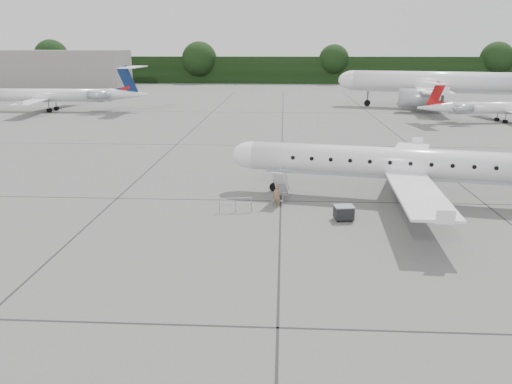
# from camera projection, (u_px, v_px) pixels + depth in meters

# --- Properties ---
(ground) EXTENTS (320.00, 320.00, 0.00)m
(ground) POSITION_uv_depth(u_px,v_px,m) (391.00, 239.00, 29.39)
(ground) COLOR #626260
(ground) RESTS_ON ground
(treeline) EXTENTS (260.00, 4.00, 8.00)m
(treeline) POSITION_uv_depth(u_px,v_px,m) (305.00, 70.00, 152.87)
(treeline) COLOR black
(treeline) RESTS_ON ground
(terminal_building) EXTENTS (40.00, 14.00, 10.00)m
(terminal_building) POSITION_uv_depth(u_px,v_px,m) (53.00, 69.00, 137.09)
(terminal_building) COLOR gray
(terminal_building) RESTS_ON ground
(main_regional_jet) EXTENTS (33.68, 26.92, 7.75)m
(main_regional_jet) POSITION_uv_depth(u_px,v_px,m) (413.00, 149.00, 35.74)
(main_regional_jet) COLOR silver
(main_regional_jet) RESTS_ON ground
(airstair) EXTENTS (1.30, 2.63, 2.43)m
(airstair) POSITION_uv_depth(u_px,v_px,m) (281.00, 185.00, 36.34)
(airstair) COLOR silver
(airstair) RESTS_ON ground
(passenger) EXTENTS (0.68, 0.59, 1.56)m
(passenger) POSITION_uv_depth(u_px,v_px,m) (277.00, 196.00, 35.14)
(passenger) COLOR #7E6344
(passenger) RESTS_ON ground
(safety_railing) EXTENTS (2.19, 0.42, 1.00)m
(safety_railing) POSITION_uv_depth(u_px,v_px,m) (235.00, 205.00, 34.06)
(safety_railing) COLOR gray
(safety_railing) RESTS_ON ground
(baggage_cart) EXTENTS (1.32, 1.13, 1.04)m
(baggage_cart) POSITION_uv_depth(u_px,v_px,m) (344.00, 213.00, 32.48)
(baggage_cart) COLOR black
(baggage_cart) RESTS_ON ground
(bg_narrowbody) EXTENTS (42.07, 34.60, 13.19)m
(bg_narrowbody) POSITION_uv_depth(u_px,v_px,m) (434.00, 71.00, 90.13)
(bg_narrowbody) COLOR silver
(bg_narrowbody) RESTS_ON ground
(bg_regional_left) EXTENTS (29.73, 21.43, 7.79)m
(bg_regional_left) POSITION_uv_depth(u_px,v_px,m) (45.00, 89.00, 86.45)
(bg_regional_left) COLOR silver
(bg_regional_left) RESTS_ON ground
(bg_regional_right) EXTENTS (25.29, 19.91, 6.04)m
(bg_regional_right) POSITION_uv_depth(u_px,v_px,m) (509.00, 102.00, 74.11)
(bg_regional_right) COLOR silver
(bg_regional_right) RESTS_ON ground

